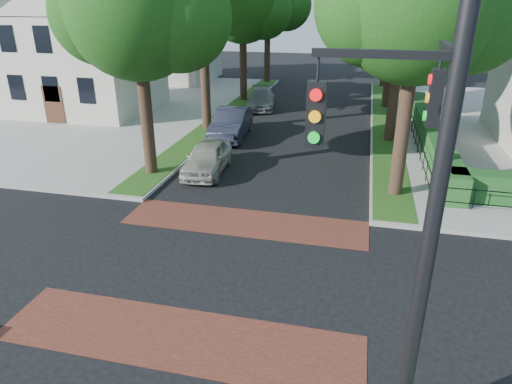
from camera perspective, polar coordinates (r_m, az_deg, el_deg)
ground at (r=14.27m, az=-4.71°, el=-9.50°), size 120.00×120.00×0.00m
sidewalk_nw at (r=39.09m, az=-24.18°, el=9.90°), size 30.00×30.00×0.15m
crosswalk_far at (r=16.93m, az=-1.43°, el=-3.83°), size 9.00×2.20×0.01m
crosswalk_near at (r=11.87m, az=-9.62°, el=-17.52°), size 9.00×2.20×0.01m
grass_strip_ne at (r=31.44m, az=15.83°, el=8.40°), size 1.60×29.80×0.02m
grass_strip_nw at (r=32.75m, az=-3.60°, el=9.78°), size 1.60×29.80×0.02m
tree_right_far at (r=35.67m, az=17.21°, el=20.92°), size 7.25×6.23×9.74m
tree_right_back at (r=44.66m, az=16.71°, el=21.69°), size 7.50×6.45×10.20m
tree_left_near at (r=20.81m, az=-14.19°, el=21.34°), size 7.50×6.45×10.20m
tree_left_far at (r=36.80m, az=-1.44°, el=22.22°), size 7.00×6.02×9.86m
tree_left_back at (r=45.58m, az=1.67°, el=22.75°), size 7.75×6.66×10.44m
hedge_main_road at (r=27.55m, az=20.96°, el=7.01°), size 1.00×18.00×1.20m
fence_main_road at (r=27.49m, az=19.27°, el=6.89°), size 0.06×18.00×0.90m
house_left_near at (r=35.30m, az=-21.05°, el=17.38°), size 10.00×9.00×10.14m
house_left_far at (r=47.59m, az=-11.42°, el=19.50°), size 10.00×9.00×10.14m
traffic_signal at (r=7.65m, az=19.76°, el=-1.13°), size 2.17×2.00×8.00m
parked_car_front at (r=21.70m, az=-6.12°, el=4.31°), size 2.01×4.40×1.46m
parked_car_middle at (r=27.21m, az=-3.14°, el=8.54°), size 2.18×5.27×1.70m
parked_car_rear at (r=34.91m, az=0.65°, el=11.56°), size 2.74×5.06×1.39m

